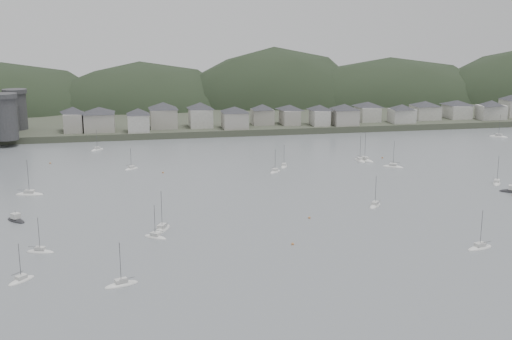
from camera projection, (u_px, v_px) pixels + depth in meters
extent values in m
plane|color=slate|center=(324.00, 274.00, 138.58)|extent=(900.00, 900.00, 0.00)
cube|color=#383D2D|center=(191.00, 102.00, 420.16)|extent=(900.00, 250.00, 3.00)
ellipsoid|color=black|center=(7.00, 131.00, 379.77)|extent=(138.98, 92.48, 81.13)
ellipsoid|color=black|center=(142.00, 126.00, 395.48)|extent=(132.08, 90.41, 79.74)
ellipsoid|color=black|center=(274.00, 127.00, 411.85)|extent=(133.88, 88.37, 101.41)
ellipsoid|color=black|center=(388.00, 121.00, 420.77)|extent=(165.81, 81.78, 82.55)
cylinder|color=#353538|center=(5.00, 119.00, 277.10)|extent=(10.00, 10.00, 18.00)
cylinder|color=#353538|center=(16.00, 111.00, 303.97)|extent=(10.00, 10.00, 17.00)
cube|color=#353538|center=(12.00, 121.00, 291.16)|extent=(3.50, 30.00, 12.00)
cube|color=#9C988E|center=(74.00, 122.00, 298.53)|extent=(8.34, 12.91, 8.59)
pyramid|color=#2B2B31|center=(73.00, 110.00, 297.22)|extent=(15.78, 15.78, 3.01)
cube|color=#9C988E|center=(100.00, 122.00, 300.15)|extent=(13.68, 13.35, 8.36)
pyramid|color=#2B2B31|center=(99.00, 110.00, 298.88)|extent=(20.07, 20.07, 2.93)
cube|color=#A2A098|center=(138.00, 123.00, 298.47)|extent=(9.78, 10.20, 8.08)
pyramid|color=#2B2B31|center=(138.00, 111.00, 297.24)|extent=(14.83, 14.83, 2.83)
cube|color=#9C988E|center=(163.00, 118.00, 309.84)|extent=(12.59, 13.33, 9.09)
pyramid|color=#2B2B31|center=(163.00, 105.00, 308.45)|extent=(19.24, 19.24, 3.18)
cube|color=#A2A098|center=(201.00, 118.00, 311.75)|extent=(10.74, 12.17, 8.87)
pyramid|color=#2B2B31|center=(200.00, 105.00, 310.40)|extent=(17.01, 17.01, 3.10)
cube|color=#9C988E|center=(235.00, 120.00, 308.57)|extent=(11.63, 12.09, 7.69)
pyramid|color=#2B2B31|center=(235.00, 109.00, 307.40)|extent=(17.61, 17.61, 2.69)
cube|color=#9C988E|center=(262.00, 117.00, 319.78)|extent=(10.37, 9.35, 7.44)
pyramid|color=#2B2B31|center=(262.00, 107.00, 318.64)|extent=(14.65, 14.65, 2.60)
cube|color=#9C988E|center=(290.00, 117.00, 320.04)|extent=(8.24, 12.20, 7.22)
pyramid|color=#2B2B31|center=(290.00, 107.00, 318.94)|extent=(15.17, 15.17, 2.53)
cube|color=#A2A098|center=(320.00, 117.00, 317.62)|extent=(8.06, 10.91, 7.46)
pyramid|color=#2B2B31|center=(320.00, 107.00, 316.49)|extent=(14.08, 14.08, 2.61)
cube|color=#9C988E|center=(344.00, 117.00, 318.51)|extent=(11.73, 11.78, 7.66)
pyramid|color=#2B2B31|center=(345.00, 107.00, 317.34)|extent=(17.46, 17.46, 2.68)
cube|color=#A2A098|center=(368.00, 114.00, 330.95)|extent=(10.19, 13.02, 7.33)
pyramid|color=#2B2B31|center=(368.00, 104.00, 329.83)|extent=(17.23, 17.23, 2.57)
cube|color=#A2A098|center=(402.00, 116.00, 325.37)|extent=(11.70, 9.81, 6.88)
pyramid|color=#2B2B31|center=(402.00, 107.00, 324.32)|extent=(15.97, 15.97, 2.41)
cube|color=#A2A098|center=(425.00, 112.00, 337.00)|extent=(12.83, 12.48, 7.00)
pyramid|color=#2B2B31|center=(426.00, 103.00, 335.93)|extent=(18.79, 18.79, 2.45)
cube|color=#A2A098|center=(457.00, 111.00, 340.96)|extent=(11.07, 13.50, 6.97)
pyramid|color=#2B2B31|center=(457.00, 102.00, 339.90)|extent=(18.25, 18.25, 2.44)
cube|color=#A2A098|center=(491.00, 112.00, 336.45)|extent=(13.75, 9.12, 7.34)
pyramid|color=#2B2B31|center=(492.00, 103.00, 335.34)|extent=(16.97, 16.97, 2.57)
ellipsoid|color=white|center=(131.00, 169.00, 236.74)|extent=(5.88, 5.33, 1.21)
cube|color=silver|center=(131.00, 167.00, 236.53)|extent=(2.47, 2.37, 0.70)
cylinder|color=#3F3F42|center=(131.00, 159.00, 235.85)|extent=(0.12, 0.12, 7.54)
cylinder|color=#3F3F42|center=(129.00, 165.00, 236.91)|extent=(2.16, 1.81, 0.10)
ellipsoid|color=white|center=(497.00, 184.00, 215.56)|extent=(6.15, 7.51, 1.49)
cube|color=silver|center=(497.00, 181.00, 215.33)|extent=(2.82, 3.08, 0.70)
cylinder|color=#3F3F42|center=(498.00, 170.00, 214.48)|extent=(0.12, 0.12, 9.32)
cylinder|color=#3F3F42|center=(493.00, 178.00, 216.12)|extent=(1.96, 2.84, 0.10)
ellipsoid|color=white|center=(499.00, 137.00, 302.06)|extent=(8.08, 7.54, 1.68)
cube|color=silver|center=(499.00, 135.00, 301.80)|extent=(3.43, 3.32, 0.70)
cylinder|color=#3F3F42|center=(500.00, 126.00, 300.84)|extent=(0.12, 0.12, 10.49)
cylinder|color=#3F3F42|center=(498.00, 134.00, 300.51)|extent=(2.91, 2.56, 0.10)
ellipsoid|color=white|center=(155.00, 238.00, 161.90)|extent=(6.51, 5.86, 1.33)
cube|color=silver|center=(155.00, 234.00, 161.69)|extent=(2.73, 2.61, 0.70)
cylinder|color=#3F3F42|center=(155.00, 221.00, 160.93)|extent=(0.12, 0.12, 8.32)
cylinder|color=#3F3F42|center=(159.00, 231.00, 162.46)|extent=(2.39, 1.97, 0.10)
ellipsoid|color=white|center=(480.00, 248.00, 154.22)|extent=(7.84, 4.37, 1.49)
cube|color=silver|center=(480.00, 244.00, 153.98)|extent=(2.97, 2.31, 0.70)
cylinder|color=#3F3F42|center=(481.00, 229.00, 153.13)|extent=(0.12, 0.12, 9.34)
cylinder|color=#3F3F42|center=(486.00, 242.00, 153.74)|extent=(3.26, 1.03, 0.10)
ellipsoid|color=white|center=(162.00, 230.00, 167.97)|extent=(5.93, 8.60, 1.65)
cube|color=silver|center=(162.00, 226.00, 167.72)|extent=(2.88, 3.39, 0.70)
cylinder|color=#3F3F42|center=(162.00, 210.00, 166.77)|extent=(0.12, 0.12, 10.33)
cylinder|color=#3F3F42|center=(165.00, 225.00, 166.43)|extent=(1.68, 3.40, 0.10)
ellipsoid|color=white|center=(40.00, 252.00, 151.67)|extent=(7.03, 4.07, 1.34)
cube|color=silver|center=(40.00, 248.00, 151.45)|extent=(2.68, 2.11, 0.70)
cylinder|color=#3F3F42|center=(39.00, 235.00, 150.70)|extent=(0.12, 0.12, 8.37)
cylinder|color=#3F3F42|center=(34.00, 247.00, 150.77)|extent=(2.90, 1.01, 0.10)
ellipsoid|color=white|center=(284.00, 167.00, 240.61)|extent=(4.43, 6.87, 1.31)
cube|color=silver|center=(284.00, 164.00, 240.39)|extent=(2.21, 2.67, 0.70)
cylinder|color=#3F3F42|center=(284.00, 156.00, 239.65)|extent=(0.12, 0.12, 8.20)
cylinder|color=#3F3F42|center=(282.00, 162.00, 241.22)|extent=(1.21, 2.77, 0.10)
ellipsoid|color=white|center=(360.00, 161.00, 250.67)|extent=(2.90, 7.89, 1.55)
cube|color=silver|center=(360.00, 158.00, 250.43)|extent=(1.85, 2.81, 0.70)
cylinder|color=#3F3F42|center=(360.00, 148.00, 249.54)|extent=(0.12, 0.12, 9.71)
cylinder|color=#3F3F42|center=(359.00, 156.00, 251.65)|extent=(0.29, 3.50, 0.10)
ellipsoid|color=white|center=(365.00, 161.00, 250.99)|extent=(6.43, 9.56, 1.83)
cube|color=silver|center=(365.00, 158.00, 250.71)|extent=(3.15, 3.75, 0.70)
cylinder|color=#3F3F42|center=(365.00, 146.00, 249.66)|extent=(0.12, 0.12, 11.46)
cylinder|color=#3F3F42|center=(365.00, 157.00, 249.02)|extent=(1.78, 3.80, 0.10)
ellipsoid|color=white|center=(97.00, 150.00, 271.79)|extent=(6.18, 6.41, 1.35)
cube|color=silver|center=(97.00, 148.00, 271.57)|extent=(2.70, 2.74, 0.70)
cylinder|color=#3F3F42|center=(97.00, 140.00, 270.81)|extent=(0.12, 0.12, 8.44)
cylinder|color=#3F3F42|center=(99.00, 147.00, 270.76)|extent=(2.14, 2.29, 0.10)
ellipsoid|color=white|center=(393.00, 167.00, 239.92)|extent=(7.82, 6.51, 1.56)
cube|color=silver|center=(393.00, 164.00, 239.68)|extent=(3.22, 2.97, 0.70)
cylinder|color=#3F3F42|center=(394.00, 154.00, 238.79)|extent=(0.12, 0.12, 9.74)
cylinder|color=#3F3F42|center=(395.00, 162.00, 240.54)|extent=(2.93, 2.09, 0.10)
ellipsoid|color=white|center=(121.00, 285.00, 132.68)|extent=(7.65, 4.71, 1.46)
cube|color=silver|center=(121.00, 281.00, 132.45)|extent=(2.95, 2.39, 0.70)
cylinder|color=#3F3F42|center=(120.00, 264.00, 131.62)|extent=(0.12, 0.12, 9.12)
cylinder|color=#3F3F42|center=(127.00, 278.00, 132.13)|extent=(3.11, 1.23, 0.10)
ellipsoid|color=white|center=(275.00, 172.00, 232.16)|extent=(5.84, 6.30, 1.30)
cube|color=silver|center=(275.00, 169.00, 231.94)|extent=(2.58, 2.66, 0.70)
cylinder|color=#3F3F42|center=(275.00, 161.00, 231.20)|extent=(0.12, 0.12, 8.15)
cylinder|color=#3F3F42|center=(273.00, 167.00, 232.52)|extent=(1.99, 2.29, 0.10)
ellipsoid|color=white|center=(21.00, 281.00, 134.85)|extent=(5.94, 6.21, 1.30)
cube|color=silver|center=(21.00, 277.00, 134.64)|extent=(2.60, 2.65, 0.70)
cylinder|color=#3F3F42|center=(20.00, 262.00, 133.90)|extent=(0.12, 0.12, 8.14)
cylinder|color=#3F3F42|center=(18.00, 273.00, 135.19)|extent=(2.05, 2.23, 0.10)
ellipsoid|color=white|center=(375.00, 206.00, 189.47)|extent=(6.32, 7.03, 1.44)
cube|color=silver|center=(375.00, 203.00, 189.24)|extent=(2.81, 2.95, 0.70)
cylinder|color=#3F3F42|center=(376.00, 191.00, 188.42)|extent=(0.12, 0.12, 8.99)
cylinder|color=#3F3F42|center=(379.00, 202.00, 188.31)|extent=(2.12, 2.57, 0.10)
ellipsoid|color=white|center=(30.00, 195.00, 201.71)|extent=(9.18, 4.63, 1.76)
cube|color=silver|center=(29.00, 191.00, 201.44)|extent=(3.42, 2.55, 0.70)
cylinder|color=#3F3F42|center=(28.00, 177.00, 200.44)|extent=(0.12, 0.12, 10.98)
cylinder|color=#3F3F42|center=(24.00, 190.00, 200.70)|extent=(3.88, 0.94, 0.10)
ellipsoid|color=black|center=(512.00, 192.00, 204.90)|extent=(8.10, 6.60, 1.72)
ellipsoid|color=black|center=(16.00, 221.00, 175.43)|extent=(6.66, 7.17, 1.59)
cube|color=silver|center=(16.00, 216.00, 175.10)|extent=(2.94, 2.96, 1.40)
cylinder|color=#3F3F42|center=(15.00, 213.00, 174.90)|extent=(0.10, 0.10, 1.20)
sphere|color=#B9753D|center=(50.00, 163.00, 246.06)|extent=(0.70, 0.70, 0.70)
sphere|color=#B9753D|center=(163.00, 173.00, 230.84)|extent=(0.70, 0.70, 0.70)
sphere|color=#B9753D|center=(309.00, 218.00, 177.86)|extent=(0.70, 0.70, 0.70)
sphere|color=#B9753D|center=(382.00, 158.00, 255.77)|extent=(0.70, 0.70, 0.70)
sphere|color=#B9753D|center=(293.00, 244.00, 156.87)|extent=(0.70, 0.70, 0.70)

